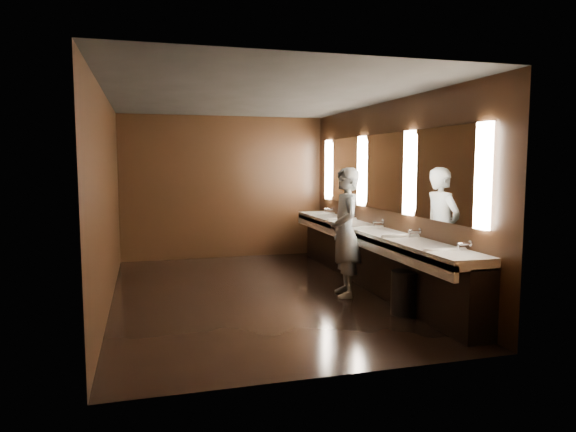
# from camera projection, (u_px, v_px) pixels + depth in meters

# --- Properties ---
(floor) EXTENTS (6.00, 6.00, 0.00)m
(floor) POSITION_uv_depth(u_px,v_px,m) (257.00, 294.00, 7.43)
(floor) COLOR black
(floor) RESTS_ON ground
(ceiling) EXTENTS (4.00, 6.00, 0.02)m
(ceiling) POSITION_uv_depth(u_px,v_px,m) (255.00, 97.00, 7.13)
(ceiling) COLOR #2D2D2B
(ceiling) RESTS_ON wall_back
(wall_back) EXTENTS (4.00, 0.02, 2.80)m
(wall_back) POSITION_uv_depth(u_px,v_px,m) (224.00, 187.00, 10.15)
(wall_back) COLOR black
(wall_back) RESTS_ON floor
(wall_front) EXTENTS (4.00, 0.02, 2.80)m
(wall_front) POSITION_uv_depth(u_px,v_px,m) (329.00, 220.00, 4.41)
(wall_front) COLOR black
(wall_front) RESTS_ON floor
(wall_left) EXTENTS (0.02, 6.00, 2.80)m
(wall_left) POSITION_uv_depth(u_px,v_px,m) (107.00, 200.00, 6.74)
(wall_left) COLOR black
(wall_left) RESTS_ON floor
(wall_right) EXTENTS (0.02, 6.00, 2.80)m
(wall_right) POSITION_uv_depth(u_px,v_px,m) (384.00, 195.00, 7.82)
(wall_right) COLOR black
(wall_right) RESTS_ON floor
(sink_counter) EXTENTS (0.55, 5.40, 1.01)m
(sink_counter) POSITION_uv_depth(u_px,v_px,m) (371.00, 254.00, 7.85)
(sink_counter) COLOR black
(sink_counter) RESTS_ON floor
(mirror_band) EXTENTS (0.06, 5.03, 1.15)m
(mirror_band) POSITION_uv_depth(u_px,v_px,m) (384.00, 172.00, 7.77)
(mirror_band) COLOR #FFE7CC
(mirror_band) RESTS_ON wall_right
(person) EXTENTS (0.53, 0.72, 1.82)m
(person) POSITION_uv_depth(u_px,v_px,m) (345.00, 232.00, 7.24)
(person) COLOR #91B9D8
(person) RESTS_ON floor
(trash_bin) EXTENTS (0.45, 0.45, 0.55)m
(trash_bin) POSITION_uv_depth(u_px,v_px,m) (405.00, 293.00, 6.39)
(trash_bin) COLOR black
(trash_bin) RESTS_ON floor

